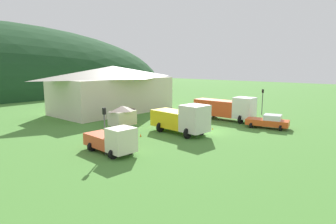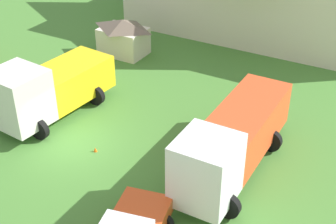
{
  "view_description": "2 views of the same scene",
  "coord_description": "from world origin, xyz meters",
  "views": [
    {
      "loc": [
        -27.13,
        -17.39,
        7.48
      ],
      "look_at": [
        -1.92,
        4.2,
        2.01
      ],
      "focal_mm": 30.63,
      "sensor_mm": 36.0,
      "label": 1
    },
    {
      "loc": [
        13.32,
        -14.35,
        13.46
      ],
      "look_at": [
        3.92,
        2.12,
        1.89
      ],
      "focal_mm": 50.96,
      "sensor_mm": 36.0,
      "label": 2
    }
  ],
  "objects": [
    {
      "name": "depot_building",
      "position": [
        2.08,
        19.23,
        3.77
      ],
      "size": [
        19.55,
        10.48,
        7.32
      ],
      "color": "beige",
      "rests_on": "ground"
    },
    {
      "name": "traffic_cone_near_pickup",
      "position": [
        -6.67,
        3.93,
        0.0
      ],
      "size": [
        0.36,
        0.36,
        0.64
      ],
      "primitive_type": "cone",
      "color": "orange",
      "rests_on": "ground"
    },
    {
      "name": "heavy_rig_white",
      "position": [
        7.36,
        1.68,
        1.71
      ],
      "size": [
        3.11,
        8.49,
        3.31
      ],
      "rotation": [
        0.0,
        0.0,
        -1.56
      ],
      "color": "white",
      "rests_on": "ground"
    },
    {
      "name": "flatbed_truck_yellow",
      "position": [
        -2.83,
        1.37,
        1.7
      ],
      "size": [
        3.66,
        7.06,
        3.36
      ],
      "rotation": [
        0.0,
        0.0,
        -1.66
      ],
      "color": "silver",
      "rests_on": "ground"
    },
    {
      "name": "ground_plane",
      "position": [
        0.0,
        0.0,
        0.0
      ],
      "size": [
        200.0,
        200.0,
        0.0
      ],
      "primitive_type": "plane",
      "color": "#477F33"
    },
    {
      "name": "traffic_light_west",
      "position": [
        -12.87,
        1.77,
        2.46
      ],
      "size": [
        0.2,
        0.32,
        3.98
      ],
      "color": "#4C4C51",
      "rests_on": "ground"
    },
    {
      "name": "service_pickup_orange",
      "position": [
        6.13,
        -4.71,
        0.83
      ],
      "size": [
        3.07,
        5.16,
        1.66
      ],
      "rotation": [
        0.0,
        0.0,
        -1.35
      ],
      "color": "#DF501F",
      "rests_on": "ground"
    },
    {
      "name": "light_truck_cream",
      "position": [
        -12.28,
        1.51,
        1.18
      ],
      "size": [
        2.7,
        5.35,
        2.42
      ],
      "rotation": [
        0.0,
        0.0,
        -1.63
      ],
      "color": "beige",
      "rests_on": "ground"
    },
    {
      "name": "play_shed_cream",
      "position": [
        -3.99,
        9.97,
        1.25
      ],
      "size": [
        3.23,
        2.32,
        2.43
      ],
      "color": "beige",
      "rests_on": "ground"
    },
    {
      "name": "traffic_light_east",
      "position": [
        14.65,
        -0.34,
        2.39
      ],
      "size": [
        0.2,
        0.32,
        3.87
      ],
      "color": "#4C4C51",
      "rests_on": "ground"
    },
    {
      "name": "traffic_cone_mid_row",
      "position": [
        1.16,
        -0.05,
        0.0
      ],
      "size": [
        0.36,
        0.36,
        0.46
      ],
      "primitive_type": "cone",
      "color": "orange",
      "rests_on": "ground"
    }
  ]
}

